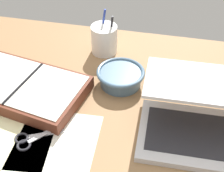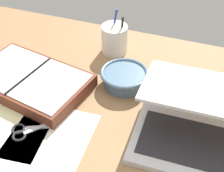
% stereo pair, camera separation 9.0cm
% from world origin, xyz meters
% --- Properties ---
extents(desk_top, '(1.40, 1.00, 0.02)m').
position_xyz_m(desk_top, '(0.00, 0.00, 0.01)').
color(desk_top, '#936D47').
rests_on(desk_top, ground).
extents(laptop, '(0.35, 0.32, 0.15)m').
position_xyz_m(laptop, '(0.27, 0.02, 0.07)').
color(laptop, silver).
rests_on(laptop, desk_top).
extents(bowl, '(0.16, 0.16, 0.05)m').
position_xyz_m(bowl, '(0.01, 0.17, 0.05)').
color(bowl, slate).
rests_on(bowl, desk_top).
extents(pen_cup, '(0.09, 0.09, 0.16)m').
position_xyz_m(pen_cup, '(-0.09, 0.34, 0.07)').
color(pen_cup, white).
rests_on(pen_cup, desk_top).
extents(planner, '(0.40, 0.29, 0.05)m').
position_xyz_m(planner, '(-0.27, 0.06, 0.04)').
color(planner, brown).
rests_on(planner, desk_top).
extents(scissors, '(0.13, 0.11, 0.01)m').
position_xyz_m(scissors, '(-0.19, -0.12, 0.02)').
color(scissors, '#B7B7BC').
rests_on(scissors, desk_top).
extents(paper_sheet_front, '(0.23, 0.28, 0.00)m').
position_xyz_m(paper_sheet_front, '(-0.11, -0.13, 0.02)').
color(paper_sheet_front, silver).
rests_on(paper_sheet_front, desk_top).
extents(paper_sheet_beside_planner, '(0.24, 0.29, 0.00)m').
position_xyz_m(paper_sheet_beside_planner, '(-0.24, -0.09, 0.02)').
color(paper_sheet_beside_planner, '#F4EFB2').
rests_on(paper_sheet_beside_planner, desk_top).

